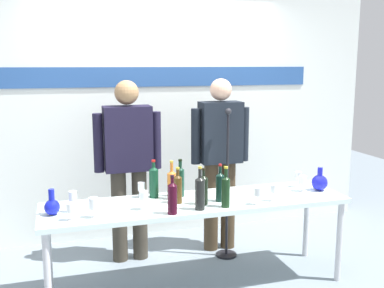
{
  "coord_description": "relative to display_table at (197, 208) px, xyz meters",
  "views": [
    {
      "loc": [
        -1.06,
        -3.35,
        1.83
      ],
      "look_at": [
        0.0,
        0.15,
        1.18
      ],
      "focal_mm": 42.21,
      "sensor_mm": 36.0,
      "label": 1
    }
  ],
  "objects": [
    {
      "name": "wine_glass_left_3",
      "position": [
        -0.97,
        -0.0,
        0.17
      ],
      "size": [
        0.06,
        0.06,
        0.16
      ],
      "color": "white",
      "rests_on": "display_table"
    },
    {
      "name": "wine_glass_left_2",
      "position": [
        -1.0,
        -0.18,
        0.15
      ],
      "size": [
        0.06,
        0.06,
        0.13
      ],
      "color": "white",
      "rests_on": "display_table"
    },
    {
      "name": "wine_glass_left_0",
      "position": [
        -0.42,
        0.22,
        0.15
      ],
      "size": [
        0.06,
        0.06,
        0.13
      ],
      "color": "white",
      "rests_on": "display_table"
    },
    {
      "name": "microphone_stand",
      "position": [
        0.45,
        0.48,
        -0.21
      ],
      "size": [
        0.2,
        0.2,
        1.43
      ],
      "color": "black",
      "rests_on": "ground"
    },
    {
      "name": "wine_bottle_7",
      "position": [
        -0.27,
        -0.25,
        0.19
      ],
      "size": [
        0.07,
        0.07,
        0.29
      ],
      "color": "#330717",
      "rests_on": "display_table"
    },
    {
      "name": "wine_glass_right_3",
      "position": [
        0.59,
        -0.18,
        0.16
      ],
      "size": [
        0.06,
        0.06,
        0.14
      ],
      "color": "white",
      "rests_on": "display_table"
    },
    {
      "name": "decanter_blue_right",
      "position": [
        1.12,
        -0.02,
        0.13
      ],
      "size": [
        0.14,
        0.14,
        0.21
      ],
      "color": "#191DBB",
      "rests_on": "display_table"
    },
    {
      "name": "wine_bottle_5",
      "position": [
        0.02,
        -0.1,
        0.18
      ],
      "size": [
        0.07,
        0.07,
        0.29
      ],
      "color": "black",
      "rests_on": "display_table"
    },
    {
      "name": "wine_bottle_4",
      "position": [
        -0.1,
        0.17,
        0.19
      ],
      "size": [
        0.07,
        0.07,
        0.32
      ],
      "color": "#143728",
      "rests_on": "display_table"
    },
    {
      "name": "wine_glass_left_4",
      "position": [
        -0.46,
        -0.1,
        0.17
      ],
      "size": [
        0.07,
        0.07,
        0.15
      ],
      "color": "white",
      "rests_on": "display_table"
    },
    {
      "name": "back_wall",
      "position": [
        0.0,
        1.33,
        0.82
      ],
      "size": [
        4.78,
        0.11,
        3.0
      ],
      "color": "white",
      "rests_on": "ground"
    },
    {
      "name": "presenter_left",
      "position": [
        -0.45,
        0.69,
        0.29
      ],
      "size": [
        0.62,
        0.22,
        1.69
      ],
      "color": "#3B352B",
      "rests_on": "ground"
    },
    {
      "name": "wine_bottle_2",
      "position": [
        -0.17,
        -0.01,
        0.18
      ],
      "size": [
        0.07,
        0.07,
        0.29
      ],
      "color": "#4A3314",
      "rests_on": "display_table"
    },
    {
      "name": "ground_plane",
      "position": [
        0.0,
        0.0,
        -0.68
      ],
      "size": [
        10.0,
        10.0,
        0.0
      ],
      "primitive_type": "plane",
      "color": "slate"
    },
    {
      "name": "wine_bottle_1",
      "position": [
        -0.19,
        0.11,
        0.19
      ],
      "size": [
        0.07,
        0.07,
        0.32
      ],
      "color": "orange",
      "rests_on": "display_table"
    },
    {
      "name": "presenter_right",
      "position": [
        0.45,
        0.69,
        0.29
      ],
      "size": [
        0.59,
        0.22,
        1.69
      ],
      "color": "#403120",
      "rests_on": "ground"
    },
    {
      "name": "wine_glass_right_2",
      "position": [
        0.96,
        -0.0,
        0.15
      ],
      "size": [
        0.07,
        0.07,
        0.14
      ],
      "color": "white",
      "rests_on": "display_table"
    },
    {
      "name": "decanter_blue_left",
      "position": [
        -1.12,
        -0.02,
        0.12
      ],
      "size": [
        0.12,
        0.12,
        0.19
      ],
      "color": "#131BBB",
      "rests_on": "display_table"
    },
    {
      "name": "wine_glass_right_1",
      "position": [
        0.42,
        -0.23,
        0.16
      ],
      "size": [
        0.07,
        0.07,
        0.14
      ],
      "color": "white",
      "rests_on": "display_table"
    },
    {
      "name": "display_table",
      "position": [
        0.0,
        0.0,
        0.0
      ],
      "size": [
        2.47,
        0.62,
        0.74
      ],
      "color": "silver",
      "rests_on": "ground"
    },
    {
      "name": "wine_glass_left_1",
      "position": [
        -0.84,
        -0.17,
        0.16
      ],
      "size": [
        0.07,
        0.07,
        0.15
      ],
      "color": "white",
      "rests_on": "display_table"
    },
    {
      "name": "wine_glass_right_0",
      "position": [
        0.99,
        0.13,
        0.16
      ],
      "size": [
        0.06,
        0.06,
        0.14
      ],
      "color": "white",
      "rests_on": "display_table"
    },
    {
      "name": "wine_bottle_6",
      "position": [
        -0.32,
        0.2,
        0.2
      ],
      "size": [
        0.08,
        0.08,
        0.32
      ],
      "color": "#113F28",
      "rests_on": "display_table"
    },
    {
      "name": "wine_bottle_3",
      "position": [
        0.17,
        -0.06,
        0.18
      ],
      "size": [
        0.07,
        0.07,
        0.31
      ],
      "color": "black",
      "rests_on": "display_table"
    },
    {
      "name": "wine_bottle_0",
      "position": [
        -0.05,
        -0.22,
        0.2
      ],
      "size": [
        0.07,
        0.07,
        0.34
      ],
      "color": "black",
      "rests_on": "display_table"
    },
    {
      "name": "wine_bottle_8",
      "position": [
        0.16,
        -0.21,
        0.19
      ],
      "size": [
        0.06,
        0.06,
        0.32
      ],
      "color": "black",
      "rests_on": "display_table"
    }
  ]
}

